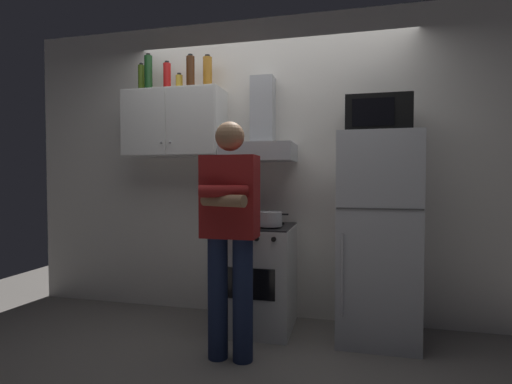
% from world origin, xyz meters
% --- Properties ---
extents(ground_plane, '(7.00, 7.00, 0.00)m').
position_xyz_m(ground_plane, '(0.00, 0.00, 0.00)').
color(ground_plane, slate).
extents(back_wall_tiled, '(4.80, 0.10, 2.70)m').
position_xyz_m(back_wall_tiled, '(0.00, 0.60, 1.35)').
color(back_wall_tiled, silver).
rests_on(back_wall_tiled, ground_plane).
extents(upper_cabinet, '(0.90, 0.37, 0.60)m').
position_xyz_m(upper_cabinet, '(-0.85, 0.37, 1.75)').
color(upper_cabinet, white).
extents(stove_oven, '(0.60, 0.62, 0.87)m').
position_xyz_m(stove_oven, '(-0.05, 0.25, 0.43)').
color(stove_oven, silver).
rests_on(stove_oven, ground_plane).
extents(range_hood, '(0.60, 0.44, 0.75)m').
position_xyz_m(range_hood, '(-0.05, 0.38, 1.60)').
color(range_hood, '#B7BABF').
extents(refrigerator, '(0.60, 0.62, 1.60)m').
position_xyz_m(refrigerator, '(0.90, 0.25, 0.80)').
color(refrigerator, silver).
rests_on(refrigerator, ground_plane).
extents(microwave, '(0.48, 0.37, 0.28)m').
position_xyz_m(microwave, '(0.90, 0.27, 1.74)').
color(microwave, black).
rests_on(microwave, refrigerator).
extents(person_standing, '(0.38, 0.33, 1.64)m').
position_xyz_m(person_standing, '(-0.10, -0.36, 0.90)').
color(person_standing, '#192342').
rests_on(person_standing, ground_plane).
extents(cooking_pot, '(0.30, 0.20, 0.11)m').
position_xyz_m(cooking_pot, '(0.08, 0.13, 0.93)').
color(cooking_pot, '#B7BABF').
rests_on(cooking_pot, stove_oven).
extents(bottle_wine_green, '(0.07, 0.07, 0.34)m').
position_xyz_m(bottle_wine_green, '(-1.09, 0.34, 2.21)').
color(bottle_wine_green, '#19471E').
rests_on(bottle_wine_green, upper_cabinet).
extents(bottle_rum_dark, '(0.07, 0.07, 0.30)m').
position_xyz_m(bottle_rum_dark, '(-0.68, 0.34, 2.19)').
color(bottle_rum_dark, '#47230F').
rests_on(bottle_rum_dark, upper_cabinet).
extents(bottle_olive_oil, '(0.06, 0.06, 0.27)m').
position_xyz_m(bottle_olive_oil, '(-1.18, 0.38, 2.18)').
color(bottle_olive_oil, '#4C6B19').
rests_on(bottle_olive_oil, upper_cabinet).
extents(bottle_spice_jar, '(0.06, 0.06, 0.15)m').
position_xyz_m(bottle_spice_jar, '(-0.80, 0.37, 2.12)').
color(bottle_spice_jar, gold).
rests_on(bottle_spice_jar, upper_cabinet).
extents(bottle_liquor_amber, '(0.08, 0.08, 0.31)m').
position_xyz_m(bottle_liquor_amber, '(-0.54, 0.40, 2.20)').
color(bottle_liquor_amber, '#B7721E').
rests_on(bottle_liquor_amber, upper_cabinet).
extents(bottle_soda_red, '(0.07, 0.07, 0.28)m').
position_xyz_m(bottle_soda_red, '(-0.93, 0.39, 2.18)').
color(bottle_soda_red, red).
rests_on(bottle_soda_red, upper_cabinet).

